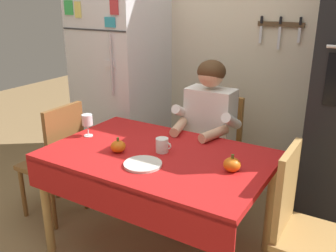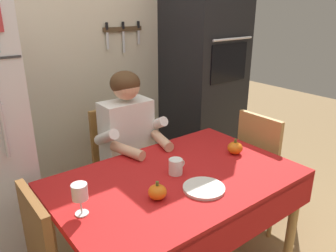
{
  "view_description": "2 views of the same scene",
  "coord_description": "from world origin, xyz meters",
  "px_view_note": "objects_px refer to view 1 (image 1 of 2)",
  "views": [
    {
      "loc": [
        1.16,
        -1.7,
        1.68
      ],
      "look_at": [
        0.04,
        0.15,
        0.91
      ],
      "focal_mm": 39.3,
      "sensor_mm": 36.0,
      "label": 1
    },
    {
      "loc": [
        -1.07,
        -1.19,
        1.68
      ],
      "look_at": [
        0.08,
        0.29,
        0.98
      ],
      "focal_mm": 35.37,
      "sensor_mm": 36.0,
      "label": 2
    }
  ],
  "objects_px": {
    "refrigerator": "(122,84)",
    "pumpkin_medium": "(232,164)",
    "chair_right_side": "(302,223)",
    "pumpkin_large": "(118,146)",
    "dining_table": "(156,166)",
    "seated_person": "(206,128)",
    "wine_glass": "(87,121)",
    "chair_left_side": "(58,157)",
    "serving_tray": "(143,164)",
    "chair_behind_person": "(215,148)",
    "coffee_mug": "(162,145)"
  },
  "relations": [
    {
      "from": "refrigerator",
      "to": "pumpkin_medium",
      "type": "distance_m",
      "value": 1.68
    },
    {
      "from": "chair_right_side",
      "to": "pumpkin_large",
      "type": "distance_m",
      "value": 1.17
    },
    {
      "from": "dining_table",
      "to": "seated_person",
      "type": "bearing_deg",
      "value": 84.39
    },
    {
      "from": "refrigerator",
      "to": "wine_glass",
      "type": "distance_m",
      "value": 0.94
    },
    {
      "from": "pumpkin_medium",
      "to": "chair_left_side",
      "type": "bearing_deg",
      "value": -178.84
    },
    {
      "from": "seated_person",
      "to": "chair_right_side",
      "type": "distance_m",
      "value": 1.02
    },
    {
      "from": "pumpkin_medium",
      "to": "wine_glass",
      "type": "bearing_deg",
      "value": -179.66
    },
    {
      "from": "chair_right_side",
      "to": "serving_tray",
      "type": "relative_size",
      "value": 4.11
    },
    {
      "from": "refrigerator",
      "to": "wine_glass",
      "type": "height_order",
      "value": "refrigerator"
    },
    {
      "from": "dining_table",
      "to": "serving_tray",
      "type": "distance_m",
      "value": 0.2
    },
    {
      "from": "chair_behind_person",
      "to": "serving_tray",
      "type": "bearing_deg",
      "value": -92.2
    },
    {
      "from": "dining_table",
      "to": "seated_person",
      "type": "xyz_separation_m",
      "value": [
        0.06,
        0.6,
        0.08
      ]
    },
    {
      "from": "chair_behind_person",
      "to": "serving_tray",
      "type": "xyz_separation_m",
      "value": [
        -0.04,
        -0.97,
        0.24
      ]
    },
    {
      "from": "dining_table",
      "to": "seated_person",
      "type": "height_order",
      "value": "seated_person"
    },
    {
      "from": "chair_behind_person",
      "to": "serving_tray",
      "type": "distance_m",
      "value": 1.0
    },
    {
      "from": "seated_person",
      "to": "chair_left_side",
      "type": "height_order",
      "value": "seated_person"
    },
    {
      "from": "seated_person",
      "to": "refrigerator",
      "type": "bearing_deg",
      "value": 164.53
    },
    {
      "from": "coffee_mug",
      "to": "wine_glass",
      "type": "distance_m",
      "value": 0.6
    },
    {
      "from": "refrigerator",
      "to": "chair_left_side",
      "type": "relative_size",
      "value": 1.94
    },
    {
      "from": "refrigerator",
      "to": "serving_tray",
      "type": "relative_size",
      "value": 7.96
    },
    {
      "from": "dining_table",
      "to": "pumpkin_large",
      "type": "height_order",
      "value": "pumpkin_large"
    },
    {
      "from": "coffee_mug",
      "to": "pumpkin_medium",
      "type": "xyz_separation_m",
      "value": [
        0.48,
        -0.03,
        -0.01
      ]
    },
    {
      "from": "chair_behind_person",
      "to": "coffee_mug",
      "type": "distance_m",
      "value": 0.79
    },
    {
      "from": "seated_person",
      "to": "wine_glass",
      "type": "distance_m",
      "value": 0.88
    },
    {
      "from": "chair_left_side",
      "to": "pumpkin_medium",
      "type": "distance_m",
      "value": 1.42
    },
    {
      "from": "refrigerator",
      "to": "pumpkin_large",
      "type": "distance_m",
      "value": 1.22
    },
    {
      "from": "chair_right_side",
      "to": "wine_glass",
      "type": "xyz_separation_m",
      "value": [
        -1.49,
        -0.05,
        0.34
      ]
    },
    {
      "from": "wine_glass",
      "to": "seated_person",
      "type": "bearing_deg",
      "value": 42.17
    },
    {
      "from": "chair_behind_person",
      "to": "pumpkin_medium",
      "type": "distance_m",
      "value": 0.92
    },
    {
      "from": "serving_tray",
      "to": "chair_right_side",
      "type": "bearing_deg",
      "value": 15.35
    },
    {
      "from": "seated_person",
      "to": "wine_glass",
      "type": "xyz_separation_m",
      "value": [
        -0.64,
        -0.58,
        0.12
      ]
    },
    {
      "from": "dining_table",
      "to": "serving_tray",
      "type": "xyz_separation_m",
      "value": [
        0.02,
        -0.17,
        0.09
      ]
    },
    {
      "from": "coffee_mug",
      "to": "pumpkin_large",
      "type": "distance_m",
      "value": 0.28
    },
    {
      "from": "chair_behind_person",
      "to": "pumpkin_large",
      "type": "bearing_deg",
      "value": -107.8
    },
    {
      "from": "serving_tray",
      "to": "chair_behind_person",
      "type": "bearing_deg",
      "value": 87.8
    },
    {
      "from": "chair_right_side",
      "to": "pumpkin_large",
      "type": "relative_size",
      "value": 9.5
    },
    {
      "from": "chair_right_side",
      "to": "coffee_mug",
      "type": "bearing_deg",
      "value": -179.18
    },
    {
      "from": "pumpkin_large",
      "to": "dining_table",
      "type": "bearing_deg",
      "value": 22.37
    },
    {
      "from": "dining_table",
      "to": "wine_glass",
      "type": "distance_m",
      "value": 0.62
    },
    {
      "from": "chair_left_side",
      "to": "serving_tray",
      "type": "bearing_deg",
      "value": -10.66
    },
    {
      "from": "chair_behind_person",
      "to": "coffee_mug",
      "type": "height_order",
      "value": "chair_behind_person"
    },
    {
      "from": "refrigerator",
      "to": "coffee_mug",
      "type": "relative_size",
      "value": 16.56
    },
    {
      "from": "wine_glass",
      "to": "pumpkin_large",
      "type": "relative_size",
      "value": 1.63
    },
    {
      "from": "coffee_mug",
      "to": "wine_glass",
      "type": "xyz_separation_m",
      "value": [
        -0.6,
        -0.03,
        0.07
      ]
    },
    {
      "from": "wine_glass",
      "to": "pumpkin_large",
      "type": "bearing_deg",
      "value": -17.45
    },
    {
      "from": "seated_person",
      "to": "pumpkin_large",
      "type": "height_order",
      "value": "seated_person"
    },
    {
      "from": "pumpkin_medium",
      "to": "serving_tray",
      "type": "bearing_deg",
      "value": -156.93
    },
    {
      "from": "refrigerator",
      "to": "chair_right_side",
      "type": "distance_m",
      "value": 2.06
    },
    {
      "from": "coffee_mug",
      "to": "pumpkin_large",
      "type": "height_order",
      "value": "pumpkin_large"
    },
    {
      "from": "chair_behind_person",
      "to": "coffee_mug",
      "type": "bearing_deg",
      "value": -93.43
    }
  ]
}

